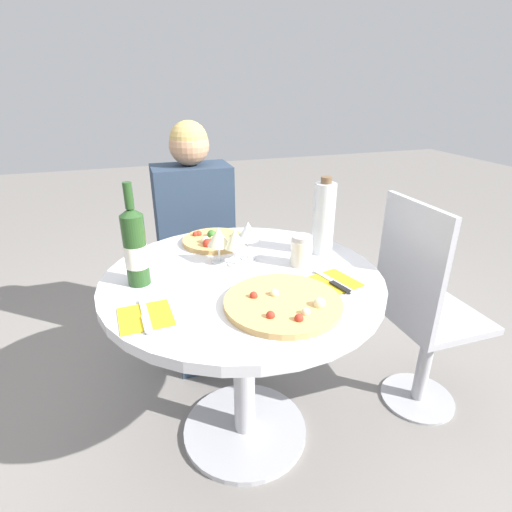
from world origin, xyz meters
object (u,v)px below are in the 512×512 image
(chair_behind_diner, at_px, (195,257))
(chair_empty_side, at_px, (422,315))
(dining_table, at_px, (243,313))
(seated_diner, at_px, (199,256))
(tall_carafe, at_px, (324,218))
(pizza_large, at_px, (283,303))
(wine_bottle, at_px, (135,247))

(chair_behind_diner, height_order, chair_empty_side, same)
(dining_table, distance_m, seated_diner, 0.68)
(seated_diner, relative_size, tall_carafe, 3.98)
(tall_carafe, bearing_deg, pizza_large, -131.45)
(chair_behind_diner, relative_size, tall_carafe, 3.21)
(dining_table, height_order, chair_behind_diner, chair_behind_diner)
(dining_table, xyz_separation_m, chair_behind_diner, (-0.04, 0.82, -0.12))
(dining_table, bearing_deg, wine_bottle, 171.93)
(chair_behind_diner, relative_size, chair_empty_side, 1.00)
(chair_empty_side, bearing_deg, wine_bottle, -96.26)
(pizza_large, xyz_separation_m, wine_bottle, (-0.40, 0.29, 0.12))
(tall_carafe, bearing_deg, seated_diner, 124.27)
(dining_table, relative_size, tall_carafe, 3.25)
(chair_empty_side, relative_size, tall_carafe, 3.21)
(chair_empty_side, xyz_separation_m, tall_carafe, (-0.40, 0.17, 0.41))
(seated_diner, height_order, chair_empty_side, seated_diner)
(tall_carafe, bearing_deg, chair_empty_side, -22.44)
(dining_table, relative_size, wine_bottle, 2.85)
(dining_table, xyz_separation_m, seated_diner, (-0.04, 0.67, -0.05))
(dining_table, bearing_deg, chair_empty_side, -5.43)
(seated_diner, height_order, wine_bottle, seated_diner)
(seated_diner, bearing_deg, chair_empty_side, 136.95)
(chair_empty_side, xyz_separation_m, pizza_large, (-0.70, -0.17, 0.28))
(pizza_large, relative_size, wine_bottle, 1.04)
(chair_behind_diner, xyz_separation_m, pizza_large, (0.10, -1.06, 0.28))
(dining_table, distance_m, wine_bottle, 0.45)
(chair_behind_diner, xyz_separation_m, chair_empty_side, (0.80, -0.89, 0.00))
(pizza_large, distance_m, wine_bottle, 0.51)
(seated_diner, distance_m, tall_carafe, 0.78)
(chair_behind_diner, bearing_deg, wine_bottle, 68.32)
(seated_diner, xyz_separation_m, pizza_large, (0.10, -0.91, 0.22))
(chair_empty_side, xyz_separation_m, wine_bottle, (-1.10, 0.12, 0.40))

